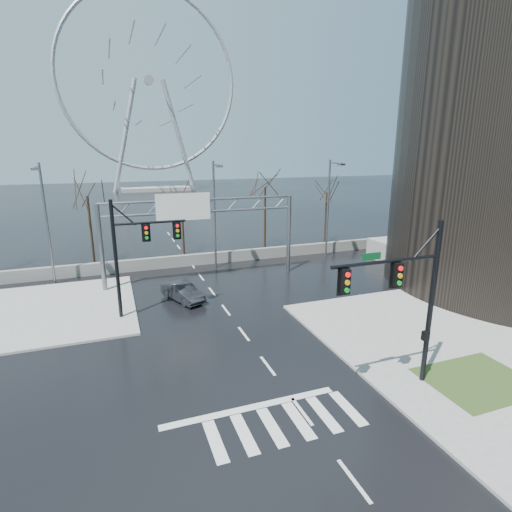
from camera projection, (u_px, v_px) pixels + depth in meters
name	position (u px, v px, depth m)	size (l,w,h in m)	color
ground	(268.00, 366.00, 20.96)	(260.00, 260.00, 0.00)	black
sidewalk_right_ext	(398.00, 322.00, 26.07)	(12.00, 10.00, 0.15)	gray
sidewalk_far	(60.00, 309.00, 28.17)	(10.00, 12.00, 0.15)	gray
grass_strip	(478.00, 380.00, 19.37)	(5.00, 4.00, 0.02)	#29401A
barrier_wall	(192.00, 260.00, 38.95)	(52.00, 0.50, 1.10)	slate
signal_mast_near	(409.00, 292.00, 17.74)	(5.52, 0.41, 8.00)	black
signal_mast_far	(133.00, 248.00, 25.88)	(4.72, 0.41, 8.00)	black
sign_gantry	(197.00, 222.00, 33.06)	(16.36, 0.40, 7.60)	slate
streetlight_left	(45.00, 215.00, 31.92)	(0.50, 2.55, 10.00)	slate
streetlight_mid	(215.00, 207.00, 36.57)	(0.50, 2.55, 10.00)	slate
streetlight_right	(330.00, 201.00, 40.55)	(0.50, 2.55, 10.00)	slate
tree_left	(88.00, 204.00, 37.73)	(3.75, 3.75, 7.50)	black
tree_center	(182.00, 207.00, 41.84)	(3.25, 3.25, 6.50)	black
tree_right	(265.00, 194.00, 43.65)	(3.90, 3.90, 7.80)	black
tree_far_right	(327.00, 198.00, 46.96)	(3.40, 3.40, 6.80)	black
ferris_wheel	(149.00, 88.00, 102.00)	(45.00, 6.00, 50.91)	gray
car	(183.00, 292.00, 29.86)	(1.43, 4.10, 1.35)	black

